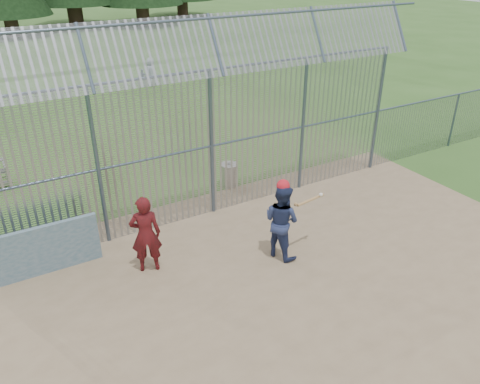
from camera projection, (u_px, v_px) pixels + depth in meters
ground at (284, 278)px, 10.60m from camera, size 120.00×120.00×0.00m
dirt_infield at (297, 290)px, 10.21m from camera, size 14.00×10.00×0.02m
dugout_wall at (43, 250)px, 10.50m from camera, size 2.50×0.12×1.20m
batter at (282, 221)px, 10.97m from camera, size 0.95×1.08×1.88m
onlooker at (146, 234)px, 10.45m from camera, size 0.79×0.64×1.89m
bg_kid_standing at (151, 72)px, 25.21m from camera, size 0.87×0.82×1.50m
bg_kid_seated at (143, 78)px, 25.19m from camera, size 0.59×0.50×0.95m
batting_gear at (288, 188)px, 10.61m from camera, size 1.28×0.40×0.68m
trash_can at (229, 175)px, 14.57m from camera, size 0.56×0.56×0.82m
backstop_fence at (271, 122)px, 12.95m from camera, size 20.09×0.81×5.30m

